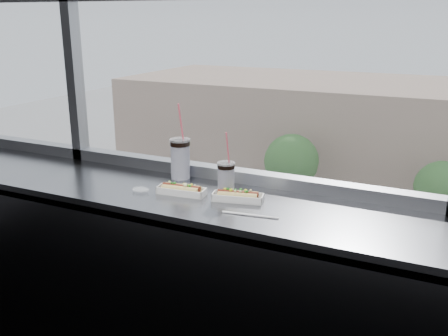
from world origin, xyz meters
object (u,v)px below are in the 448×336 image
at_px(hotdog_tray_left, 181,190).
at_px(car_near_b, 221,284).
at_px(hotdog_tray_right, 238,196).
at_px(wrapper, 141,189).
at_px(tree_center, 442,188).
at_px(pedestrian_a, 349,206).
at_px(tree_left, 291,161).
at_px(car_far_a, 254,218).
at_px(loose_straw, 250,215).
at_px(car_near_a, 140,264).
at_px(car_near_c, 391,328).
at_px(soda_cup_left, 180,157).
at_px(soda_cup_right, 226,178).

relative_size(hotdog_tray_left, car_near_b, 0.03).
relative_size(hotdog_tray_right, wrapper, 2.57).
height_order(wrapper, tree_center, wrapper).
height_order(pedestrian_a, tree_center, tree_center).
bearing_deg(wrapper, tree_left, 106.00).
distance_m(hotdog_tray_left, car_far_a, 28.24).
distance_m(hotdog_tray_left, loose_straw, 0.40).
distance_m(car_near_a, car_near_b, 4.41).
xyz_separation_m(wrapper, car_near_c, (-0.01, 16.35, -11.03)).
relative_size(loose_straw, tree_center, 0.05).
bearing_deg(pedestrian_a, tree_center, -96.11).
bearing_deg(tree_center, tree_left, 180.00).
bearing_deg(soda_cup_left, hotdog_tray_left, -59.04).
bearing_deg(car_far_a, hotdog_tray_right, -154.59).
xyz_separation_m(car_far_a, pedestrian_a, (4.82, 4.57, -0.04)).
xyz_separation_m(hotdog_tray_right, tree_left, (-8.59, 28.26, -8.31)).
bearing_deg(pedestrian_a, hotdog_tray_right, -170.61).
height_order(car_near_a, car_near_b, car_near_a).
xyz_separation_m(hotdog_tray_right, soda_cup_right, (-0.07, 0.03, 0.07)).
bearing_deg(car_near_a, hotdog_tray_right, -142.43).
bearing_deg(car_near_b, car_far_a, 18.56).
xyz_separation_m(car_near_b, pedestrian_a, (3.19, 12.57, -0.09)).
bearing_deg(hotdog_tray_right, pedestrian_a, 86.73).
height_order(car_near_a, pedestrian_a, car_near_a).
bearing_deg(car_far_a, tree_left, -10.17).
height_order(hotdog_tray_right, car_near_b, hotdog_tray_right).
xyz_separation_m(car_near_a, pedestrian_a, (7.60, 12.57, -0.10)).
distance_m(car_near_a, tree_center, 17.76).
distance_m(soda_cup_right, car_near_b, 21.12).
distance_m(hotdog_tray_right, pedestrian_a, 31.23).
bearing_deg(car_far_a, wrapper, -155.62).
bearing_deg(car_near_a, loose_straw, -142.40).
height_order(hotdog_tray_left, soda_cup_right, soda_cup_right).
height_order(hotdog_tray_right, tree_center, hotdog_tray_right).
distance_m(soda_cup_right, tree_left, 30.65).
height_order(car_near_b, tree_left, tree_left).
distance_m(car_near_b, pedestrian_a, 12.97).
height_order(car_near_a, tree_left, tree_left).
xyz_separation_m(soda_cup_left, car_far_a, (-9.19, 24.08, -11.07)).
distance_m(car_near_c, car_far_a, 12.13).
height_order(hotdog_tray_right, wrapper, hotdog_tray_right).
bearing_deg(hotdog_tray_left, loose_straw, -21.22).
xyz_separation_m(loose_straw, car_near_b, (-8.07, 16.40, -10.90)).
height_order(soda_cup_right, car_near_a, soda_cup_right).
bearing_deg(soda_cup_right, car_far_a, 111.44).
bearing_deg(wrapper, car_far_a, 110.55).
bearing_deg(loose_straw, hotdog_tray_right, 122.06).
bearing_deg(hotdog_tray_left, tree_center, 82.35).
height_order(soda_cup_left, car_near_c, soda_cup_left).
height_order(hotdog_tray_left, car_near_b, hotdog_tray_left).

